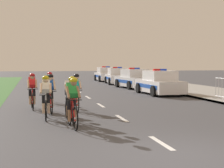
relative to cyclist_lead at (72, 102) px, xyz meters
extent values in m
plane|color=#424247|center=(1.90, -3.81, -0.79)|extent=(160.00, 160.00, 0.00)
cube|color=gray|center=(10.05, 10.19, -0.73)|extent=(4.94, 60.00, 0.12)
cube|color=#9E9E99|center=(7.66, 10.19, -0.72)|extent=(0.16, 60.00, 0.13)
cube|color=white|center=(1.90, -2.50, -0.78)|extent=(0.14, 1.60, 0.01)
cube|color=white|center=(1.90, 1.50, -0.78)|extent=(0.14, 1.60, 0.01)
cube|color=white|center=(1.90, 5.50, -0.78)|extent=(0.14, 1.60, 0.01)
cube|color=white|center=(1.90, 9.50, -0.78)|extent=(0.14, 1.60, 0.01)
cube|color=white|center=(1.90, 13.50, -0.78)|extent=(0.14, 1.60, 0.01)
torus|color=black|center=(0.04, -0.48, -0.42)|extent=(0.10, 0.73, 0.72)
cylinder|color=#99999E|center=(0.04, -0.48, -0.42)|extent=(0.06, 0.06, 0.06)
torus|color=black|center=(-0.04, 0.52, -0.42)|extent=(0.10, 0.73, 0.72)
cylinder|color=#99999E|center=(-0.04, 0.52, -0.42)|extent=(0.06, 0.06, 0.06)
cylinder|color=#B21919|center=(0.00, -0.03, 0.11)|extent=(0.08, 0.55, 0.04)
cylinder|color=#B21919|center=(0.02, -0.20, -0.21)|extent=(0.08, 0.48, 0.63)
cylinder|color=#B21919|center=(-0.01, 0.17, -0.19)|extent=(0.04, 0.04, 0.65)
cylinder|color=black|center=(0.03, -0.38, 0.09)|extent=(0.42, 0.06, 0.03)
cube|color=black|center=(-0.01, 0.17, 0.15)|extent=(0.12, 0.23, 0.05)
cube|color=green|center=(0.00, 0.05, 0.35)|extent=(0.32, 0.57, 0.44)
cube|color=black|center=(-0.01, 0.16, 0.19)|extent=(0.29, 0.22, 0.18)
cylinder|color=black|center=(0.08, 0.12, -0.15)|extent=(0.13, 0.23, 0.40)
cylinder|color=#9E7051|center=(0.09, 0.04, -0.41)|extent=(0.10, 0.16, 0.36)
cylinder|color=black|center=(-0.10, 0.11, -0.15)|extent=(0.12, 0.18, 0.40)
cylinder|color=#9E7051|center=(-0.09, 0.03, -0.41)|extent=(0.10, 0.13, 0.36)
cylinder|color=#9E7051|center=(0.17, -0.15, 0.30)|extent=(0.11, 0.41, 0.35)
cylinder|color=#9E7051|center=(-0.15, -0.18, 0.30)|extent=(0.11, 0.41, 0.35)
sphere|color=#9E7051|center=(0.02, -0.25, 0.59)|extent=(0.19, 0.19, 0.19)
ellipsoid|color=yellow|center=(0.02, -0.26, 0.66)|extent=(0.25, 0.33, 0.24)
torus|color=black|center=(0.10, 0.61, -0.42)|extent=(0.11, 0.72, 0.72)
cylinder|color=#99999E|center=(0.10, 0.61, -0.42)|extent=(0.07, 0.07, 0.06)
torus|color=black|center=(0.01, 1.60, -0.42)|extent=(0.11, 0.72, 0.72)
cylinder|color=#99999E|center=(0.01, 1.60, -0.42)|extent=(0.07, 0.07, 0.06)
cylinder|color=black|center=(0.06, 1.06, 0.11)|extent=(0.09, 0.55, 0.04)
cylinder|color=black|center=(0.08, 0.88, -0.21)|extent=(0.09, 0.48, 0.63)
cylinder|color=black|center=(0.04, 1.26, -0.19)|extent=(0.04, 0.04, 0.65)
cylinder|color=black|center=(0.09, 0.71, 0.09)|extent=(0.42, 0.07, 0.03)
cube|color=black|center=(0.04, 1.26, 0.15)|extent=(0.12, 0.23, 0.05)
cube|color=white|center=(0.05, 1.13, 0.35)|extent=(0.33, 0.57, 0.46)
cube|color=black|center=(0.04, 1.25, 0.19)|extent=(0.30, 0.23, 0.18)
cylinder|color=black|center=(0.14, 1.21, -0.15)|extent=(0.13, 0.23, 0.40)
cylinder|color=#9E7051|center=(0.14, 1.13, -0.41)|extent=(0.10, 0.16, 0.36)
cylinder|color=black|center=(-0.04, 1.19, -0.15)|extent=(0.13, 0.18, 0.40)
cylinder|color=#9E7051|center=(-0.04, 1.11, -0.41)|extent=(0.10, 0.13, 0.36)
cylinder|color=#9E7051|center=(0.23, 0.93, 0.30)|extent=(0.12, 0.41, 0.35)
cylinder|color=#9E7051|center=(-0.09, 0.90, 0.30)|extent=(0.12, 0.41, 0.35)
sphere|color=#9E7051|center=(0.08, 0.83, 0.59)|extent=(0.19, 0.19, 0.19)
ellipsoid|color=yellow|center=(0.08, 0.82, 0.66)|extent=(0.26, 0.34, 0.24)
torus|color=black|center=(-0.74, 1.42, -0.42)|extent=(0.08, 0.73, 0.72)
cylinder|color=#99999E|center=(-0.74, 1.42, -0.42)|extent=(0.06, 0.06, 0.06)
torus|color=black|center=(-0.68, 2.42, -0.42)|extent=(0.08, 0.73, 0.72)
cylinder|color=#99999E|center=(-0.68, 2.42, -0.42)|extent=(0.06, 0.06, 0.06)
cylinder|color=silver|center=(-0.71, 1.87, 0.11)|extent=(0.07, 0.55, 0.04)
cylinder|color=silver|center=(-0.72, 1.70, -0.21)|extent=(0.07, 0.48, 0.63)
cylinder|color=silver|center=(-0.70, 2.07, -0.19)|extent=(0.04, 0.04, 0.65)
cylinder|color=black|center=(-0.73, 1.52, 0.09)|extent=(0.42, 0.05, 0.03)
cube|color=black|center=(-0.70, 2.07, 0.15)|extent=(0.11, 0.23, 0.05)
cube|color=white|center=(-0.71, 1.95, 0.35)|extent=(0.31, 0.56, 0.45)
cube|color=black|center=(-0.70, 2.06, 0.19)|extent=(0.29, 0.21, 0.18)
cylinder|color=black|center=(-0.62, 2.01, -0.15)|extent=(0.12, 0.23, 0.40)
cylinder|color=beige|center=(-0.62, 1.93, -0.41)|extent=(0.10, 0.16, 0.36)
cylinder|color=black|center=(-0.80, 2.02, -0.15)|extent=(0.12, 0.17, 0.40)
cylinder|color=beige|center=(-0.80, 1.94, -0.41)|extent=(0.10, 0.13, 0.36)
cylinder|color=beige|center=(-0.56, 1.72, 0.30)|extent=(0.10, 0.40, 0.35)
cylinder|color=beige|center=(-0.88, 1.74, 0.30)|extent=(0.10, 0.40, 0.35)
sphere|color=beige|center=(-0.73, 1.65, 0.59)|extent=(0.19, 0.19, 0.19)
ellipsoid|color=yellow|center=(-0.73, 1.64, 0.66)|extent=(0.25, 0.33, 0.24)
torus|color=black|center=(-0.48, 2.96, -0.42)|extent=(0.08, 0.73, 0.72)
cylinder|color=#99999E|center=(-0.48, 2.96, -0.42)|extent=(0.06, 0.06, 0.06)
torus|color=black|center=(-0.53, 3.96, -0.42)|extent=(0.08, 0.73, 0.72)
cylinder|color=#99999E|center=(-0.53, 3.96, -0.42)|extent=(0.06, 0.06, 0.06)
cylinder|color=#B21919|center=(-0.50, 3.41, 0.11)|extent=(0.07, 0.55, 0.04)
cylinder|color=#B21919|center=(-0.49, 3.24, -0.21)|extent=(0.07, 0.48, 0.63)
cylinder|color=#B21919|center=(-0.51, 3.61, -0.19)|extent=(0.04, 0.04, 0.65)
cylinder|color=black|center=(-0.48, 3.06, 0.09)|extent=(0.42, 0.05, 0.03)
cube|color=black|center=(-0.51, 3.61, 0.15)|extent=(0.11, 0.23, 0.05)
cube|color=blue|center=(-0.51, 3.49, 0.35)|extent=(0.31, 0.56, 0.46)
cube|color=black|center=(-0.51, 3.60, 0.19)|extent=(0.29, 0.21, 0.18)
cylinder|color=black|center=(-0.42, 3.56, -0.15)|extent=(0.12, 0.23, 0.40)
cylinder|color=beige|center=(-0.41, 3.48, -0.41)|extent=(0.10, 0.16, 0.36)
cylinder|color=black|center=(-0.60, 3.55, -0.15)|extent=(0.12, 0.17, 0.40)
cylinder|color=beige|center=(-0.59, 3.47, -0.41)|extent=(0.10, 0.13, 0.36)
cylinder|color=beige|center=(-0.33, 3.28, 0.30)|extent=(0.10, 0.40, 0.35)
cylinder|color=beige|center=(-0.65, 3.26, 0.30)|extent=(0.10, 0.40, 0.35)
sphere|color=beige|center=(-0.49, 3.19, 0.59)|extent=(0.19, 0.19, 0.19)
ellipsoid|color=black|center=(-0.49, 3.18, 0.66)|extent=(0.25, 0.33, 0.24)
torus|color=black|center=(0.55, 3.29, -0.42)|extent=(0.07, 0.73, 0.72)
cylinder|color=#99999E|center=(0.55, 3.29, -0.42)|extent=(0.06, 0.06, 0.06)
torus|color=black|center=(0.52, 4.29, -0.42)|extent=(0.07, 0.73, 0.72)
cylinder|color=#99999E|center=(0.52, 4.29, -0.42)|extent=(0.06, 0.06, 0.06)
cylinder|color=#B21919|center=(0.54, 3.74, 0.11)|extent=(0.06, 0.55, 0.04)
cylinder|color=#B21919|center=(0.54, 3.57, -0.21)|extent=(0.06, 0.48, 0.63)
cylinder|color=#B21919|center=(0.53, 3.94, -0.19)|extent=(0.04, 0.04, 0.65)
cylinder|color=black|center=(0.55, 3.39, 0.09)|extent=(0.42, 0.04, 0.03)
cube|color=black|center=(0.53, 3.94, 0.15)|extent=(0.11, 0.22, 0.05)
cube|color=#19B2B7|center=(0.54, 3.82, 0.35)|extent=(0.30, 0.55, 0.46)
cube|color=black|center=(0.53, 3.93, 0.19)|extent=(0.29, 0.21, 0.18)
cylinder|color=black|center=(0.62, 3.89, -0.15)|extent=(0.12, 0.23, 0.40)
cylinder|color=beige|center=(0.63, 3.81, -0.41)|extent=(0.10, 0.16, 0.36)
cylinder|color=black|center=(0.44, 3.88, -0.15)|extent=(0.12, 0.17, 0.40)
cylinder|color=beige|center=(0.45, 3.80, -0.41)|extent=(0.09, 0.13, 0.36)
cylinder|color=beige|center=(0.70, 3.61, 0.30)|extent=(0.09, 0.40, 0.35)
cylinder|color=beige|center=(0.38, 3.60, 0.30)|extent=(0.09, 0.40, 0.35)
sphere|color=beige|center=(0.55, 3.52, 0.59)|extent=(0.19, 0.19, 0.19)
ellipsoid|color=black|center=(0.55, 3.51, 0.66)|extent=(0.24, 0.32, 0.24)
torus|color=black|center=(-1.16, 4.30, -0.42)|extent=(0.08, 0.73, 0.72)
cylinder|color=#99999E|center=(-1.16, 4.30, -0.42)|extent=(0.06, 0.06, 0.06)
torus|color=black|center=(-1.21, 5.30, -0.42)|extent=(0.08, 0.73, 0.72)
cylinder|color=#99999E|center=(-1.21, 5.30, -0.42)|extent=(0.06, 0.06, 0.06)
cylinder|color=#B21919|center=(-1.18, 4.75, 0.11)|extent=(0.06, 0.55, 0.04)
cylinder|color=#B21919|center=(-1.17, 4.58, -0.21)|extent=(0.06, 0.48, 0.63)
cylinder|color=#B21919|center=(-1.19, 4.95, -0.19)|extent=(0.04, 0.04, 0.65)
cylinder|color=black|center=(-1.16, 4.40, 0.09)|extent=(0.42, 0.05, 0.03)
cube|color=black|center=(-1.19, 4.95, 0.15)|extent=(0.11, 0.22, 0.05)
cube|color=red|center=(-1.18, 4.83, 0.35)|extent=(0.31, 0.55, 0.46)
cube|color=black|center=(-1.19, 4.94, 0.19)|extent=(0.29, 0.21, 0.18)
cylinder|color=black|center=(-1.10, 4.90, -0.15)|extent=(0.12, 0.23, 0.40)
cylinder|color=tan|center=(-1.09, 4.82, -0.41)|extent=(0.10, 0.16, 0.36)
cylinder|color=black|center=(-1.28, 4.89, -0.15)|extent=(0.12, 0.17, 0.40)
cylinder|color=tan|center=(-1.27, 4.81, -0.41)|extent=(0.10, 0.13, 0.36)
cylinder|color=tan|center=(-1.01, 4.62, 0.30)|extent=(0.09, 0.40, 0.35)
cylinder|color=tan|center=(-1.33, 4.61, 0.30)|extent=(0.09, 0.40, 0.35)
sphere|color=tan|center=(-1.17, 4.53, 0.59)|extent=(0.19, 0.19, 0.19)
ellipsoid|color=red|center=(-1.17, 4.52, 0.66)|extent=(0.24, 0.32, 0.24)
torus|color=black|center=(-0.36, 6.47, -0.42)|extent=(0.06, 0.72, 0.72)
cylinder|color=#99999E|center=(-0.36, 6.47, -0.42)|extent=(0.06, 0.06, 0.06)
torus|color=black|center=(-0.34, 7.47, -0.42)|extent=(0.06, 0.72, 0.72)
cylinder|color=#99999E|center=(-0.34, 7.47, -0.42)|extent=(0.06, 0.06, 0.06)
cylinder|color=silver|center=(-0.35, 6.92, 0.11)|extent=(0.05, 0.55, 0.04)
cylinder|color=silver|center=(-0.35, 6.75, -0.21)|extent=(0.05, 0.48, 0.63)
cylinder|color=silver|center=(-0.35, 7.12, -0.19)|extent=(0.04, 0.04, 0.65)
cylinder|color=black|center=(-0.36, 6.57, 0.09)|extent=(0.42, 0.04, 0.03)
cube|color=black|center=(-0.35, 7.12, 0.15)|extent=(0.10, 0.22, 0.05)
cube|color=green|center=(-0.35, 7.00, 0.35)|extent=(0.29, 0.55, 0.45)
cube|color=black|center=(-0.35, 7.11, 0.19)|extent=(0.28, 0.21, 0.18)
cylinder|color=black|center=(-0.26, 7.06, -0.15)|extent=(0.11, 0.23, 0.40)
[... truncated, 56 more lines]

